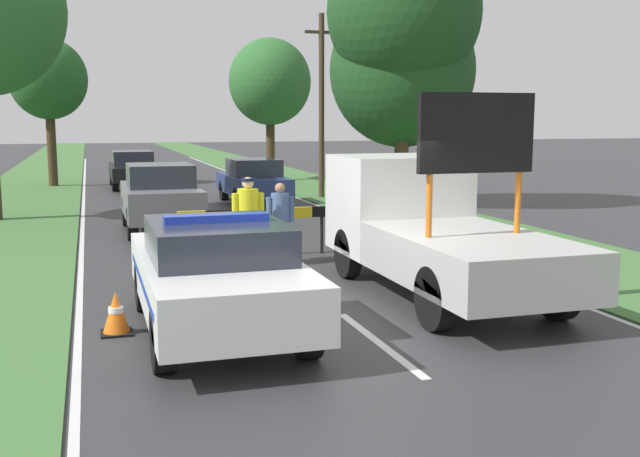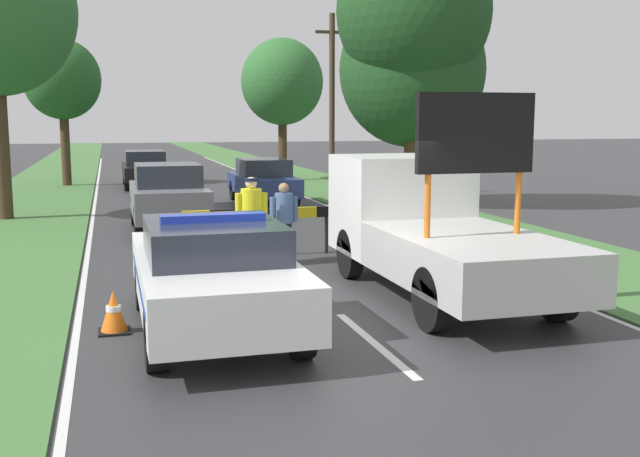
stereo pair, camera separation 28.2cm
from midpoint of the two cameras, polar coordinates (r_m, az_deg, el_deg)
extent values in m
plane|color=#333335|center=(10.63, 2.74, -6.93)|extent=(160.00, 160.00, 0.00)
cube|color=silver|center=(9.57, 4.97, -8.66)|extent=(0.12, 2.86, 0.01)
cube|color=silver|center=(15.23, -3.11, -2.22)|extent=(0.12, 2.86, 0.01)
cube|color=silver|center=(21.12, -6.73, 0.70)|extent=(0.12, 2.86, 0.01)
cube|color=silver|center=(27.08, -8.76, 2.35)|extent=(0.12, 2.86, 0.01)
cube|color=silver|center=(33.08, -10.06, 3.40)|extent=(0.12, 2.86, 0.01)
cube|color=silver|center=(39.10, -10.96, 4.12)|extent=(0.12, 2.86, 0.01)
cube|color=silver|center=(45.13, -11.62, 4.65)|extent=(0.12, 2.86, 0.01)
cube|color=silver|center=(51.16, -12.13, 5.06)|extent=(0.12, 2.86, 0.01)
cube|color=silver|center=(25.25, -16.50, 1.67)|extent=(0.10, 60.19, 0.01)
cube|color=silver|center=(26.18, -0.39, 2.24)|extent=(0.10, 60.19, 0.01)
cube|color=#427038|center=(29.94, -20.25, 2.52)|extent=(3.81, 120.00, 0.03)
cube|color=#427038|center=(31.15, 0.92, 3.24)|extent=(3.81, 120.00, 0.03)
cube|color=white|center=(9.98, -7.36, -3.87)|extent=(1.91, 4.59, 0.66)
cube|color=#282D38|center=(9.75, -7.30, -0.82)|extent=(1.68, 2.11, 0.46)
cylinder|color=black|center=(11.36, -12.58, -4.21)|extent=(0.24, 0.73, 0.73)
cylinder|color=black|center=(11.57, -4.26, -3.81)|extent=(0.24, 0.73, 0.73)
cylinder|color=black|center=(8.61, -11.48, -8.24)|extent=(0.24, 0.73, 0.73)
cylinder|color=black|center=(8.87, -0.55, -7.56)|extent=(0.24, 0.73, 0.73)
cube|color=#1E38C6|center=(9.71, -7.33, 0.81)|extent=(1.34, 0.24, 0.10)
cube|color=#193399|center=(9.98, -7.36, -3.68)|extent=(1.92, 3.77, 0.10)
cube|color=black|center=(12.27, -8.97, -1.92)|extent=(1.05, 0.08, 0.40)
cube|color=white|center=(13.48, 6.74, 1.89)|extent=(2.13, 1.89, 1.72)
cube|color=#232833|center=(14.30, 5.34, 3.52)|extent=(1.81, 0.04, 0.75)
cube|color=#B2B2AD|center=(11.06, 12.21, -2.33)|extent=(2.13, 3.68, 0.70)
cylinder|color=#D16619|center=(10.62, 8.94, 1.70)|extent=(0.09, 0.09, 0.90)
cylinder|color=#D16619|center=(11.29, 15.53, 1.88)|extent=(0.09, 0.09, 0.90)
cube|color=black|center=(10.87, 12.51, 7.12)|extent=(1.78, 0.12, 1.13)
cylinder|color=black|center=(13.27, 2.91, -1.91)|extent=(0.24, 0.87, 0.87)
cylinder|color=black|center=(13.98, 10.25, -1.51)|extent=(0.24, 0.87, 0.87)
cylinder|color=black|center=(10.07, 9.35, -5.33)|extent=(0.24, 0.87, 0.87)
cylinder|color=black|center=(10.99, 18.32, -4.50)|extent=(0.24, 0.87, 0.87)
cylinder|color=black|center=(15.14, -8.66, -0.91)|extent=(0.07, 0.07, 0.77)
cylinder|color=black|center=(15.68, 1.00, -0.49)|extent=(0.07, 0.07, 0.77)
cube|color=yellow|center=(15.06, -8.91, 0.94)|extent=(0.55, 0.08, 0.22)
cube|color=black|center=(15.13, -6.83, 1.02)|extent=(0.55, 0.08, 0.22)
cube|color=yellow|center=(15.23, -4.78, 1.10)|extent=(0.55, 0.08, 0.22)
cube|color=black|center=(15.34, -2.75, 1.17)|extent=(0.55, 0.08, 0.22)
cube|color=yellow|center=(15.47, -0.76, 1.24)|extent=(0.55, 0.08, 0.22)
cube|color=black|center=(15.63, 1.20, 1.31)|extent=(0.55, 0.08, 0.22)
cylinder|color=#191E38|center=(14.22, -4.99, -1.27)|extent=(0.16, 0.16, 0.86)
cylinder|color=#191E38|center=(14.26, -4.29, -1.23)|extent=(0.16, 0.16, 0.86)
cylinder|color=yellow|center=(14.13, -4.68, 1.75)|extent=(0.39, 0.39, 0.64)
cylinder|color=yellow|center=(14.09, -5.65, 1.58)|extent=(0.13, 0.13, 0.55)
cylinder|color=yellow|center=(14.19, -3.71, 1.65)|extent=(0.13, 0.13, 0.55)
sphere|color=beige|center=(14.09, -4.70, 3.49)|extent=(0.22, 0.22, 0.22)
cylinder|color=#141933|center=(14.09, -4.70, 3.74)|extent=(0.25, 0.25, 0.06)
cylinder|color=#232326|center=(14.69, -2.51, -1.09)|extent=(0.15, 0.15, 0.78)
cylinder|color=#232326|center=(14.72, -1.90, -1.06)|extent=(0.15, 0.15, 0.78)
cylinder|color=#4C6B9E|center=(14.61, -2.22, 1.57)|extent=(0.36, 0.36, 0.58)
cylinder|color=#4C6B9E|center=(14.56, -3.07, 1.42)|extent=(0.12, 0.12, 0.50)
cylinder|color=#4C6B9E|center=(14.66, -1.37, 1.48)|extent=(0.12, 0.12, 0.50)
sphere|color=#A57A5B|center=(14.57, -2.23, 3.10)|extent=(0.20, 0.20, 0.20)
cube|color=black|center=(16.35, 3.95, -1.46)|extent=(0.50, 0.50, 0.03)
cone|color=orange|center=(16.29, 3.96, -0.27)|extent=(0.43, 0.43, 0.66)
cylinder|color=white|center=(16.29, 3.96, -0.16)|extent=(0.24, 0.24, 0.09)
cube|color=black|center=(10.32, -14.63, -7.59)|extent=(0.41, 0.41, 0.03)
cone|color=orange|center=(10.24, -14.69, -6.06)|extent=(0.35, 0.35, 0.54)
cylinder|color=white|center=(10.24, -14.70, -5.91)|extent=(0.20, 0.20, 0.08)
cube|color=slate|center=(19.13, -11.09, 2.12)|extent=(1.76, 4.02, 0.75)
cube|color=#282D38|center=(18.96, -11.11, 4.03)|extent=(1.55, 1.85, 0.55)
cylinder|color=black|center=(20.37, -13.49, 1.36)|extent=(0.24, 0.79, 0.79)
cylinder|color=black|center=(20.48, -9.23, 1.52)|extent=(0.24, 0.79, 0.79)
cylinder|color=black|center=(17.90, -13.15, 0.42)|extent=(0.24, 0.79, 0.79)
cylinder|color=black|center=(18.03, -8.31, 0.61)|extent=(0.24, 0.79, 0.79)
cube|color=navy|center=(24.95, -4.05, 3.38)|extent=(1.75, 4.23, 0.59)
cube|color=#282D38|center=(24.78, -4.00, 4.68)|extent=(1.54, 1.95, 0.56)
cylinder|color=black|center=(26.12, -6.25, 2.93)|extent=(0.24, 0.69, 0.69)
cylinder|color=black|center=(26.41, -3.02, 3.02)|extent=(0.24, 0.69, 0.69)
cylinder|color=black|center=(23.55, -5.18, 2.35)|extent=(0.24, 0.69, 0.69)
cylinder|color=black|center=(23.87, -1.63, 2.46)|extent=(0.24, 0.69, 0.69)
cube|color=black|center=(31.63, -12.93, 4.27)|extent=(1.75, 4.69, 0.56)
cube|color=#282D38|center=(31.46, -12.95, 5.28)|extent=(1.54, 2.16, 0.58)
cylinder|color=black|center=(33.07, -14.35, 3.91)|extent=(0.24, 0.75, 0.75)
cylinder|color=black|center=(33.14, -11.74, 4.00)|extent=(0.24, 0.75, 0.75)
cylinder|color=black|center=(30.17, -14.20, 3.51)|extent=(0.24, 0.75, 0.75)
cylinder|color=black|center=(30.25, -11.34, 3.61)|extent=(0.24, 0.75, 0.75)
cylinder|color=#42301E|center=(24.24, 7.23, 4.74)|extent=(0.42, 0.42, 2.58)
ellipsoid|color=#1E471E|center=(24.24, 7.37, 11.86)|extent=(4.59, 4.59, 4.82)
cylinder|color=#42301E|center=(33.95, -2.63, 6.22)|extent=(0.39, 0.39, 3.06)
ellipsoid|color=#2D662D|center=(33.97, -2.66, 11.11)|extent=(3.65, 3.65, 3.83)
cylinder|color=#42301E|center=(22.49, -22.76, 5.76)|extent=(0.41, 0.41, 4.06)
cylinder|color=#42301E|center=(23.45, 7.32, 6.66)|extent=(0.42, 0.42, 4.25)
ellipsoid|color=#1E471E|center=(23.66, 7.50, 16.10)|extent=(4.69, 4.69, 4.92)
cylinder|color=#42301E|center=(33.05, -18.59, 5.89)|extent=(0.37, 0.37, 3.23)
ellipsoid|color=#235623|center=(33.06, -18.82, 10.71)|extent=(3.13, 3.13, 3.28)
cylinder|color=#473828|center=(26.59, 1.22, 9.24)|extent=(0.20, 0.20, 6.40)
cube|color=#473828|center=(26.76, 1.24, 14.73)|extent=(1.20, 0.10, 0.10)
camera|label=1|loc=(0.14, -89.31, 0.10)|focal=42.00mm
camera|label=2|loc=(0.14, 90.69, -0.10)|focal=42.00mm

